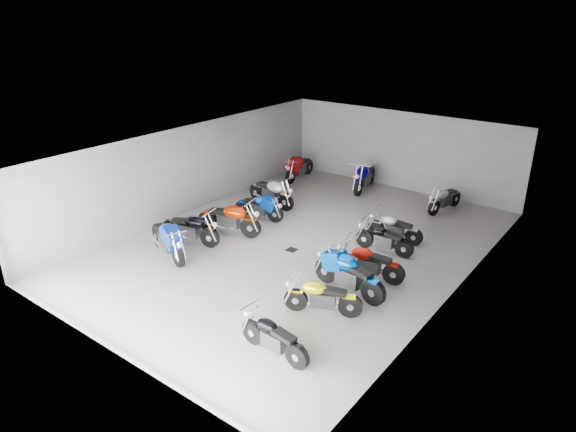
# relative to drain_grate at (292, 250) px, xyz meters

# --- Properties ---
(ground) EXTENTS (14.00, 14.00, 0.00)m
(ground) POSITION_rel_drain_grate_xyz_m (0.00, 0.50, -0.01)
(ground) COLOR #97958F
(ground) RESTS_ON ground
(wall_back) EXTENTS (10.00, 0.10, 3.20)m
(wall_back) POSITION_rel_drain_grate_xyz_m (0.00, 7.50, 1.59)
(wall_back) COLOR gray
(wall_back) RESTS_ON ground
(wall_left) EXTENTS (0.10, 14.00, 3.20)m
(wall_left) POSITION_rel_drain_grate_xyz_m (-5.00, 0.50, 1.59)
(wall_left) COLOR gray
(wall_left) RESTS_ON ground
(wall_right) EXTENTS (0.10, 14.00, 3.20)m
(wall_right) POSITION_rel_drain_grate_xyz_m (5.00, 0.50, 1.59)
(wall_right) COLOR gray
(wall_right) RESTS_ON ground
(ceiling) EXTENTS (10.00, 14.00, 0.04)m
(ceiling) POSITION_rel_drain_grate_xyz_m (0.00, 0.50, 3.21)
(ceiling) COLOR black
(ceiling) RESTS_ON wall_back
(drain_grate) EXTENTS (0.32, 0.32, 0.01)m
(drain_grate) POSITION_rel_drain_grate_xyz_m (0.00, 0.00, 0.00)
(drain_grate) COLOR black
(drain_grate) RESTS_ON ground
(motorcycle_left_b) EXTENTS (2.27, 0.93, 1.03)m
(motorcycle_left_b) POSITION_rel_drain_grate_xyz_m (-2.75, -2.60, 0.56)
(motorcycle_left_b) COLOR black
(motorcycle_left_b) RESTS_ON ground
(motorcycle_left_c) EXTENTS (2.14, 0.67, 0.95)m
(motorcycle_left_c) POSITION_rel_drain_grate_xyz_m (-2.89, -1.57, 0.51)
(motorcycle_left_c) COLOR black
(motorcycle_left_c) RESTS_ON ground
(motorcycle_left_d) EXTENTS (2.26, 0.77, 1.02)m
(motorcycle_left_d) POSITION_rel_drain_grate_xyz_m (-2.38, -0.27, 0.55)
(motorcycle_left_d) COLOR black
(motorcycle_left_d) RESTS_ON ground
(motorcycle_left_e) EXTENTS (1.93, 0.52, 0.85)m
(motorcycle_left_e) POSITION_rel_drain_grate_xyz_m (-2.43, 1.33, 0.46)
(motorcycle_left_e) COLOR black
(motorcycle_left_e) RESTS_ON ground
(motorcycle_left_f) EXTENTS (2.27, 0.53, 1.00)m
(motorcycle_left_f) POSITION_rel_drain_grate_xyz_m (-2.92, 2.63, 0.54)
(motorcycle_left_f) COLOR black
(motorcycle_left_f) RESTS_ON ground
(motorcycle_right_a) EXTENTS (1.89, 0.40, 0.83)m
(motorcycle_right_a) POSITION_rel_drain_grate_xyz_m (2.80, -4.42, 0.45)
(motorcycle_right_a) COLOR black
(motorcycle_right_a) RESTS_ON ground
(motorcycle_right_b) EXTENTS (1.85, 0.95, 0.87)m
(motorcycle_right_b) POSITION_rel_drain_grate_xyz_m (2.73, -2.42, 0.47)
(motorcycle_right_b) COLOR black
(motorcycle_right_b) RESTS_ON ground
(motorcycle_right_c) EXTENTS (2.32, 0.57, 1.02)m
(motorcycle_right_c) POSITION_rel_drain_grate_xyz_m (2.72, -1.15, 0.55)
(motorcycle_right_c) COLOR black
(motorcycle_right_c) RESTS_ON ground
(motorcycle_right_d) EXTENTS (2.03, 0.54, 0.90)m
(motorcycle_right_d) POSITION_rel_drain_grate_xyz_m (2.78, -0.15, 0.48)
(motorcycle_right_d) COLOR black
(motorcycle_right_d) RESTS_ON ground
(motorcycle_right_e) EXTENTS (1.91, 0.40, 0.84)m
(motorcycle_right_e) POSITION_rel_drain_grate_xyz_m (2.35, 1.60, 0.45)
(motorcycle_right_e) COLOR black
(motorcycle_right_e) RESTS_ON ground
(motorcycle_right_f) EXTENTS (1.87, 0.42, 0.82)m
(motorcycle_right_f) POSITION_rel_drain_grate_xyz_m (2.23, 2.57, 0.44)
(motorcycle_right_f) COLOR black
(motorcycle_right_f) RESTS_ON ground
(motorcycle_back_a) EXTENTS (0.51, 2.24, 0.99)m
(motorcycle_back_a) POSITION_rel_drain_grate_xyz_m (-4.00, 5.89, 0.53)
(motorcycle_back_a) COLOR black
(motorcycle_back_a) RESTS_ON ground
(motorcycle_back_c) EXTENTS (0.68, 2.36, 1.05)m
(motorcycle_back_c) POSITION_rel_drain_grate_xyz_m (-0.98, 6.33, 0.57)
(motorcycle_back_c) COLOR black
(motorcycle_back_c) RESTS_ON ground
(motorcycle_back_e) EXTENTS (0.55, 2.00, 0.89)m
(motorcycle_back_e) POSITION_rel_drain_grate_xyz_m (2.54, 6.08, 0.48)
(motorcycle_back_e) COLOR black
(motorcycle_back_e) RESTS_ON ground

